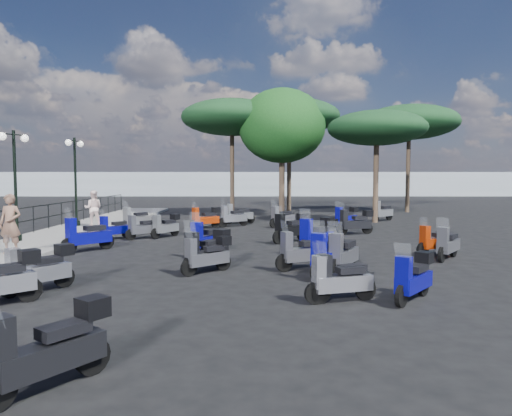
{
  "coord_description": "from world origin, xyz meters",
  "views": [
    {
      "loc": [
        1.45,
        -15.34,
        2.49
      ],
      "look_at": [
        1.44,
        3.11,
        1.2
      ],
      "focal_mm": 32.0,
      "sensor_mm": 36.0,
      "label": 1
    }
  ],
  "objects_px": {
    "pedestrian_far": "(93,208)",
    "scooter_16": "(282,218)",
    "scooter_27": "(355,223)",
    "pine_2": "(232,118)",
    "scooter_13": "(303,253)",
    "scooter_15": "(317,236)",
    "lamp_post_1": "(15,178)",
    "scooter_7": "(207,256)",
    "pine_1": "(409,123)",
    "scooter_12": "(342,280)",
    "scooter_28": "(382,212)",
    "lamp_post_2": "(75,176)",
    "woman": "(10,224)",
    "scooter_14": "(207,240)",
    "scooter_2": "(87,236)",
    "pine_0": "(289,117)",
    "scooter_11": "(205,218)",
    "scooter_5": "(136,220)",
    "scooter_18": "(339,281)",
    "scooter_19": "(343,255)",
    "scooter_26": "(435,242)",
    "pine_3": "(377,129)",
    "scooter_9": "(142,228)",
    "scooter_24": "(414,278)",
    "scooter_20": "(328,256)",
    "scooter_1": "(39,270)",
    "scooter_17": "(239,215)",
    "broadleaf_tree": "(282,126)",
    "scooter_4": "(114,229)",
    "scooter_10": "(233,217)",
    "scooter_22": "(346,217)",
    "scooter_25": "(448,245)",
    "scooter_3": "(166,226)",
    "scooter_6": "(49,350)"
  },
  "relations": [
    {
      "from": "pedestrian_far",
      "to": "scooter_28",
      "type": "distance_m",
      "value": 15.13
    },
    {
      "from": "scooter_5",
      "to": "scooter_7",
      "type": "relative_size",
      "value": 1.13
    },
    {
      "from": "scooter_5",
      "to": "scooter_9",
      "type": "relative_size",
      "value": 1.13
    },
    {
      "from": "scooter_14",
      "to": "scooter_4",
      "type": "bearing_deg",
      "value": -12.79
    },
    {
      "from": "scooter_12",
      "to": "scooter_15",
      "type": "xyz_separation_m",
      "value": [
        0.22,
        5.59,
        0.13
      ]
    },
    {
      "from": "scooter_4",
      "to": "scooter_10",
      "type": "bearing_deg",
      "value": -93.51
    },
    {
      "from": "scooter_19",
      "to": "scooter_26",
      "type": "height_order",
      "value": "scooter_19"
    },
    {
      "from": "lamp_post_1",
      "to": "scooter_13",
      "type": "relative_size",
      "value": 2.54
    },
    {
      "from": "scooter_12",
      "to": "scooter_19",
      "type": "relative_size",
      "value": 0.91
    },
    {
      "from": "scooter_10",
      "to": "pedestrian_far",
      "type": "bearing_deg",
      "value": 63.1
    },
    {
      "from": "scooter_15",
      "to": "scooter_27",
      "type": "bearing_deg",
      "value": -75.74
    },
    {
      "from": "scooter_10",
      "to": "scooter_14",
      "type": "height_order",
      "value": "scooter_14"
    },
    {
      "from": "lamp_post_2",
      "to": "pine_3",
      "type": "bearing_deg",
      "value": 23.39
    },
    {
      "from": "scooter_10",
      "to": "scooter_19",
      "type": "distance_m",
      "value": 11.4
    },
    {
      "from": "pine_0",
      "to": "scooter_1",
      "type": "bearing_deg",
      "value": -108.84
    },
    {
      "from": "scooter_3",
      "to": "scooter_17",
      "type": "bearing_deg",
      "value": -84.22
    },
    {
      "from": "woman",
      "to": "scooter_9",
      "type": "relative_size",
      "value": 1.46
    },
    {
      "from": "scooter_13",
      "to": "scooter_15",
      "type": "height_order",
      "value": "scooter_15"
    },
    {
      "from": "scooter_16",
      "to": "scooter_27",
      "type": "distance_m",
      "value": 4.06
    },
    {
      "from": "scooter_9",
      "to": "scooter_12",
      "type": "relative_size",
      "value": 0.86
    },
    {
      "from": "scooter_9",
      "to": "scooter_16",
      "type": "distance_m",
      "value": 7.12
    },
    {
      "from": "lamp_post_2",
      "to": "woman",
      "type": "height_order",
      "value": "lamp_post_2"
    },
    {
      "from": "scooter_4",
      "to": "pine_2",
      "type": "bearing_deg",
      "value": -68.98
    },
    {
      "from": "scooter_13",
      "to": "scooter_14",
      "type": "relative_size",
      "value": 0.98
    },
    {
      "from": "scooter_9",
      "to": "scooter_16",
      "type": "bearing_deg",
      "value": -98.4
    },
    {
      "from": "scooter_9",
      "to": "scooter_27",
      "type": "height_order",
      "value": "scooter_27"
    },
    {
      "from": "scooter_1",
      "to": "scooter_25",
      "type": "bearing_deg",
      "value": -120.98
    },
    {
      "from": "scooter_5",
      "to": "scooter_18",
      "type": "xyz_separation_m",
      "value": [
        7.21,
        -12.19,
        -0.05
      ]
    },
    {
      "from": "scooter_11",
      "to": "scooter_26",
      "type": "bearing_deg",
      "value": -168.7
    },
    {
      "from": "pine_0",
      "to": "scooter_11",
      "type": "bearing_deg",
      "value": -119.4
    },
    {
      "from": "scooter_28",
      "to": "scooter_1",
      "type": "bearing_deg",
      "value": 101.87
    },
    {
      "from": "scooter_24",
      "to": "scooter_16",
      "type": "bearing_deg",
      "value": -41.24
    },
    {
      "from": "scooter_5",
      "to": "scooter_20",
      "type": "xyz_separation_m",
      "value": [
        7.37,
        -9.85,
        0.02
      ]
    },
    {
      "from": "scooter_7",
      "to": "scooter_26",
      "type": "relative_size",
      "value": 0.86
    },
    {
      "from": "scooter_12",
      "to": "pine_0",
      "type": "relative_size",
      "value": 0.19
    },
    {
      "from": "scooter_25",
      "to": "pine_3",
      "type": "xyz_separation_m",
      "value": [
        0.71,
        10.98,
        4.57
      ]
    },
    {
      "from": "pine_3",
      "to": "scooter_9",
      "type": "bearing_deg",
      "value": -149.33
    },
    {
      "from": "lamp_post_1",
      "to": "scooter_17",
      "type": "height_order",
      "value": "lamp_post_1"
    },
    {
      "from": "scooter_22",
      "to": "scooter_2",
      "type": "bearing_deg",
      "value": 88.54
    },
    {
      "from": "scooter_6",
      "to": "scooter_24",
      "type": "bearing_deg",
      "value": -108.95
    },
    {
      "from": "scooter_27",
      "to": "pine_2",
      "type": "relative_size",
      "value": 0.23
    },
    {
      "from": "pedestrian_far",
      "to": "broadleaf_tree",
      "type": "relative_size",
      "value": 0.21
    },
    {
      "from": "lamp_post_1",
      "to": "scooter_7",
      "type": "xyz_separation_m",
      "value": [
        7.42,
        -4.85,
        -1.96
      ]
    },
    {
      "from": "scooter_6",
      "to": "scooter_17",
      "type": "bearing_deg",
      "value": -58.21
    },
    {
      "from": "scooter_2",
      "to": "scooter_13",
      "type": "height_order",
      "value": "scooter_2"
    },
    {
      "from": "pine_1",
      "to": "scooter_12",
      "type": "bearing_deg",
      "value": -111.23
    },
    {
      "from": "scooter_3",
      "to": "scooter_25",
      "type": "xyz_separation_m",
      "value": [
        9.38,
        -4.99,
        -0.01
      ]
    },
    {
      "from": "scooter_4",
      "to": "scooter_10",
      "type": "relative_size",
      "value": 0.84
    },
    {
      "from": "pedestrian_far",
      "to": "scooter_16",
      "type": "bearing_deg",
      "value": 173.49
    },
    {
      "from": "scooter_4",
      "to": "scooter_13",
      "type": "xyz_separation_m",
      "value": [
        6.81,
        -5.78,
        0.04
      ]
    }
  ]
}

